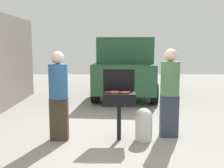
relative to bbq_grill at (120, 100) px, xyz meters
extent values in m
plane|color=gray|center=(-0.23, 0.11, -0.77)|extent=(24.00, 24.00, 0.00)
cylinder|color=black|center=(0.00, 0.00, -0.42)|extent=(0.08, 0.08, 0.69)
cube|color=black|center=(0.00, 0.00, 0.03)|extent=(0.60, 0.44, 0.22)
cube|color=black|center=(0.00, 0.22, 0.35)|extent=(0.60, 0.05, 0.42)
cylinder|color=#B74C33|center=(0.15, 0.03, 0.15)|extent=(0.13, 0.03, 0.03)
cylinder|color=#B74C33|center=(-0.19, -0.04, 0.15)|extent=(0.13, 0.04, 0.03)
cylinder|color=#B74C33|center=(0.11, -0.11, 0.15)|extent=(0.13, 0.03, 0.03)
cylinder|color=#AD4228|center=(0.06, -0.04, 0.15)|extent=(0.13, 0.03, 0.03)
cylinder|color=#B74C33|center=(-0.09, 0.02, 0.15)|extent=(0.13, 0.04, 0.03)
cylinder|color=#C6593D|center=(-0.07, -0.11, 0.15)|extent=(0.13, 0.03, 0.03)
cylinder|color=#B74C33|center=(0.07, -0.07, 0.15)|extent=(0.13, 0.04, 0.03)
cylinder|color=#B74C33|center=(-0.08, 0.06, 0.15)|extent=(0.13, 0.04, 0.03)
cylinder|color=silver|center=(0.46, -0.01, -0.54)|extent=(0.32, 0.32, 0.46)
sphere|color=silver|center=(0.46, -0.01, -0.31)|extent=(0.31, 0.31, 0.31)
cube|color=#3F3323|center=(-1.12, 0.01, -0.36)|extent=(0.33, 0.18, 0.80)
cylinder|color=#2D598C|center=(-1.12, 0.01, 0.35)|extent=(0.35, 0.35, 0.63)
sphere|color=beige|center=(-1.12, 0.01, 0.79)|extent=(0.23, 0.23, 0.23)
cube|color=#333847|center=(0.98, 0.20, -0.35)|extent=(0.34, 0.19, 0.82)
cylinder|color=#4C724C|center=(0.98, 0.20, 0.38)|extent=(0.36, 0.36, 0.65)
sphere|color=beige|center=(0.98, 0.20, 0.83)|extent=(0.24, 0.24, 0.24)
cube|color=#234C2D|center=(0.41, 4.89, 0.00)|extent=(2.33, 4.57, 0.90)
cube|color=#234C2D|center=(0.39, 4.69, 0.85)|extent=(2.01, 2.76, 0.80)
cylinder|color=black|center=(1.16, 3.27, -0.45)|extent=(0.28, 0.66, 0.64)
cylinder|color=black|center=(-0.64, 3.45, -0.45)|extent=(0.28, 0.66, 0.64)
cylinder|color=black|center=(1.46, 6.33, -0.45)|extent=(0.28, 0.66, 0.64)
cylinder|color=black|center=(-0.34, 6.51, -0.45)|extent=(0.28, 0.66, 0.64)
camera|label=1|loc=(-0.13, -5.11, 1.01)|focal=44.96mm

